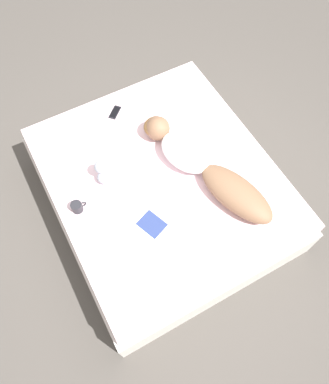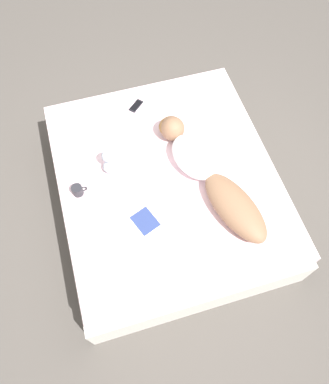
{
  "view_description": "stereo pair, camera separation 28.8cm",
  "coord_description": "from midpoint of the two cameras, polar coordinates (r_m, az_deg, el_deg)",
  "views": [
    {
      "loc": [
        -0.72,
        -1.36,
        3.14
      ],
      "look_at": [
        -0.07,
        -0.17,
        0.59
      ],
      "focal_mm": 35.0,
      "sensor_mm": 36.0,
      "label": 1
    },
    {
      "loc": [
        -0.46,
        -1.47,
        3.14
      ],
      "look_at": [
        -0.07,
        -0.17,
        0.59
      ],
      "focal_mm": 35.0,
      "sensor_mm": 36.0,
      "label": 2
    }
  ],
  "objects": [
    {
      "name": "ground_plane",
      "position": [
        3.49,
        2.72,
        -2.07
      ],
      "size": [
        12.0,
        12.0,
        0.0
      ],
      "primitive_type": "plane",
      "color": "#4C4742"
    },
    {
      "name": "bed",
      "position": [
        3.25,
        2.91,
        -0.03
      ],
      "size": [
        1.78,
        2.02,
        0.54
      ],
      "color": "beige",
      "rests_on": "ground_plane"
    },
    {
      "name": "person",
      "position": [
        2.95,
        9.34,
        2.69
      ],
      "size": [
        0.6,
        1.32,
        0.2
      ],
      "rotation": [
        0.0,
        0.0,
        0.28
      ],
      "color": "brown",
      "rests_on": "bed"
    },
    {
      "name": "open_magazine",
      "position": [
        2.8,
        -1.93,
        -6.07
      ],
      "size": [
        0.54,
        0.43,
        0.01
      ],
      "rotation": [
        0.0,
        0.0,
        0.37
      ],
      "color": "silver",
      "rests_on": "bed"
    },
    {
      "name": "coffee_mug",
      "position": [
        2.94,
        -10.4,
        0.01
      ],
      "size": [
        0.12,
        0.09,
        0.09
      ],
      "color": "#232328",
      "rests_on": "bed"
    },
    {
      "name": "cell_phone",
      "position": [
        3.42,
        -1.92,
        12.8
      ],
      "size": [
        0.15,
        0.15,
        0.01
      ],
      "rotation": [
        0.0,
        0.0,
        -0.84
      ],
      "color": "black",
      "rests_on": "bed"
    },
    {
      "name": "plush_toy",
      "position": [
        2.98,
        -5.63,
        4.36
      ],
      "size": [
        0.13,
        0.16,
        0.19
      ],
      "color": "#B2BCCC",
      "rests_on": "bed"
    }
  ]
}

